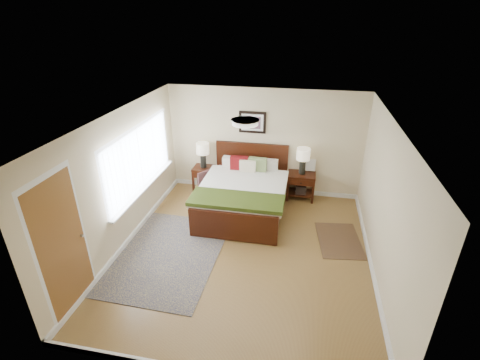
% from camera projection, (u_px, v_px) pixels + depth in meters
% --- Properties ---
extents(floor, '(5.00, 5.00, 0.00)m').
position_uv_depth(floor, '(244.00, 251.00, 6.41)').
color(floor, brown).
rests_on(floor, ground).
extents(back_wall, '(4.50, 0.04, 2.50)m').
position_uv_depth(back_wall, '(264.00, 142.00, 8.07)').
color(back_wall, beige).
rests_on(back_wall, ground).
extents(front_wall, '(4.50, 0.04, 2.50)m').
position_uv_depth(front_wall, '(202.00, 301.00, 3.66)').
color(front_wall, beige).
rests_on(front_wall, ground).
extents(left_wall, '(0.04, 5.00, 2.50)m').
position_uv_depth(left_wall, '(122.00, 180.00, 6.25)').
color(left_wall, beige).
rests_on(left_wall, ground).
extents(right_wall, '(0.04, 5.00, 2.50)m').
position_uv_depth(right_wall, '(385.00, 205.00, 5.47)').
color(right_wall, beige).
rests_on(right_wall, ground).
extents(ceiling, '(4.50, 5.00, 0.02)m').
position_uv_depth(ceiling, '(245.00, 120.00, 5.31)').
color(ceiling, white).
rests_on(ceiling, back_wall).
extents(window, '(0.11, 2.72, 1.32)m').
position_uv_depth(window, '(141.00, 159.00, 6.80)').
color(window, silver).
rests_on(window, left_wall).
extents(door, '(0.06, 1.00, 2.18)m').
position_uv_depth(door, '(63.00, 247.00, 4.78)').
color(door, silver).
rests_on(door, ground).
extents(ceil_fixture, '(0.44, 0.44, 0.08)m').
position_uv_depth(ceil_fixture, '(245.00, 122.00, 5.33)').
color(ceil_fixture, white).
rests_on(ceil_fixture, ceiling).
extents(bed, '(1.84, 2.23, 1.20)m').
position_uv_depth(bed, '(244.00, 189.00, 7.45)').
color(bed, '#381808').
rests_on(bed, ground).
extents(wall_art, '(0.62, 0.05, 0.50)m').
position_uv_depth(wall_art, '(252.00, 122.00, 7.88)').
color(wall_art, black).
rests_on(wall_art, back_wall).
extents(nightstand_left, '(0.50, 0.45, 0.59)m').
position_uv_depth(nightstand_left, '(204.00, 172.00, 8.43)').
color(nightstand_left, '#381808').
rests_on(nightstand_left, ground).
extents(nightstand_right, '(0.63, 0.48, 0.63)m').
position_uv_depth(nightstand_right, '(301.00, 184.00, 8.08)').
color(nightstand_right, '#381808').
rests_on(nightstand_right, ground).
extents(lamp_left, '(0.30, 0.30, 0.61)m').
position_uv_depth(lamp_left, '(203.00, 151.00, 8.22)').
color(lamp_left, black).
rests_on(lamp_left, nightstand_left).
extents(lamp_right, '(0.30, 0.30, 0.61)m').
position_uv_depth(lamp_right, '(303.00, 157.00, 7.79)').
color(lamp_right, black).
rests_on(lamp_right, nightstand_right).
extents(armchair, '(1.01, 1.01, 0.67)m').
position_uv_depth(armchair, '(219.00, 186.00, 8.08)').
color(armchair, brown).
rests_on(armchair, ground).
extents(rug_persian, '(1.87, 2.60, 0.01)m').
position_uv_depth(rug_persian, '(168.00, 254.00, 6.33)').
color(rug_persian, '#0C113D').
rests_on(rug_persian, ground).
extents(rug_navy, '(0.93, 1.27, 0.01)m').
position_uv_depth(rug_navy, '(339.00, 240.00, 6.72)').
color(rug_navy, black).
rests_on(rug_navy, ground).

